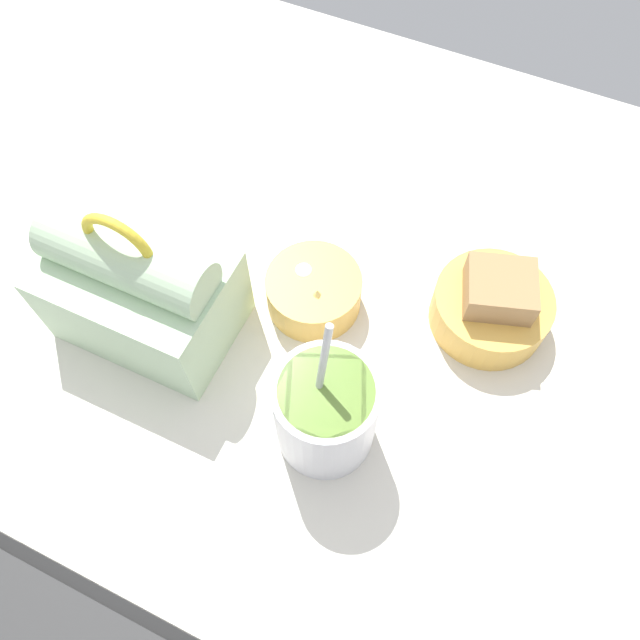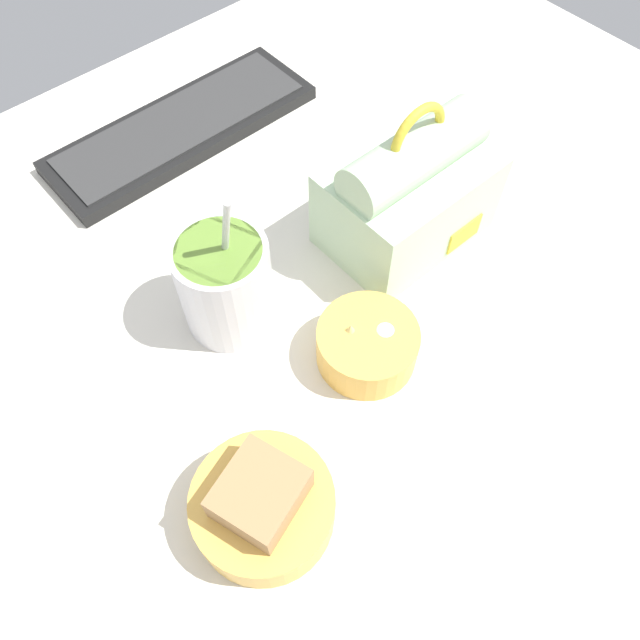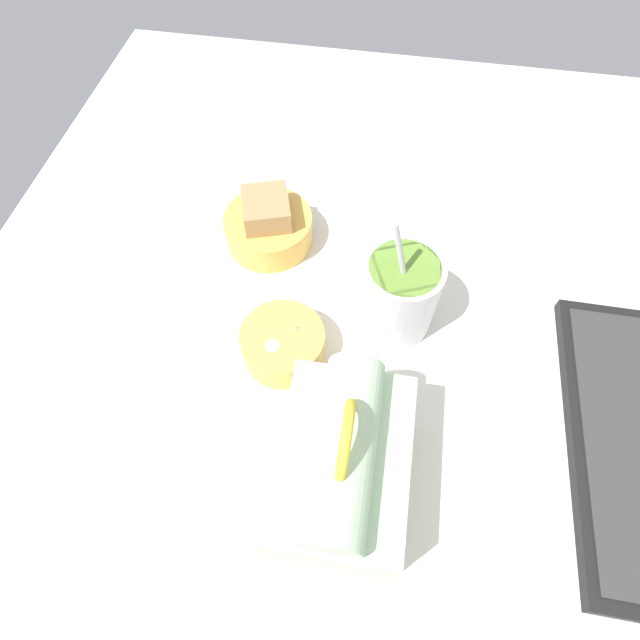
{
  "view_description": "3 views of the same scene",
  "coord_description": "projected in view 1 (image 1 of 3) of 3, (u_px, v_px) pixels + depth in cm",
  "views": [
    {
      "loc": [
        -14.63,
        24.99,
        64.15
      ],
      "look_at": [
        -1.64,
        -3.19,
        7.0
      ],
      "focal_mm": 35.0,
      "sensor_mm": 36.0,
      "label": 1
    },
    {
      "loc": [
        -24.1,
        -28.8,
        60.67
      ],
      "look_at": [
        -1.64,
        -3.19,
        7.0
      ],
      "focal_mm": 35.0,
      "sensor_mm": 36.0,
      "label": 2
    },
    {
      "loc": [
        30.57,
        2.3,
        60.26
      ],
      "look_at": [
        -1.64,
        -3.19,
        7.0
      ],
      "focal_mm": 28.0,
      "sensor_mm": 36.0,
      "label": 3
    }
  ],
  "objects": [
    {
      "name": "soup_cup",
      "position": [
        326.0,
        412.0,
        0.59
      ],
      "size": [
        9.88,
        9.88,
        19.45
      ],
      "color": "silver",
      "rests_on": "desk_surface"
    },
    {
      "name": "bento_bowl_snacks",
      "position": [
        314.0,
        291.0,
        0.7
      ],
      "size": [
        10.68,
        10.68,
        5.61
      ],
      "color": "#EAB24C",
      "rests_on": "desk_surface"
    },
    {
      "name": "desk_surface",
      "position": [
        295.0,
        363.0,
        0.69
      ],
      "size": [
        140.0,
        110.0,
        2.0
      ],
      "color": "silver",
      "rests_on": "ground"
    },
    {
      "name": "lunch_bag",
      "position": [
        141.0,
        289.0,
        0.65
      ],
      "size": [
        18.64,
        13.19,
        18.74
      ],
      "color": "#B7D6AD",
      "rests_on": "desk_surface"
    },
    {
      "name": "bento_bowl_sandwich",
      "position": [
        492.0,
        306.0,
        0.68
      ],
      "size": [
        12.92,
        12.92,
        8.39
      ],
      "color": "#EAB24C",
      "rests_on": "desk_surface"
    }
  ]
}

